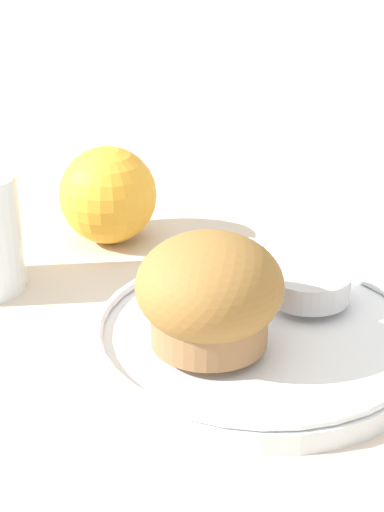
# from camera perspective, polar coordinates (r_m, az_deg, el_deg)

# --- Properties ---
(ground_plane) EXTENTS (3.00, 3.00, 0.00)m
(ground_plane) POSITION_cam_1_polar(r_m,az_deg,el_deg) (0.57, 2.69, -5.33)
(ground_plane) COLOR beige
(plate) EXTENTS (0.21, 0.21, 0.02)m
(plate) POSITION_cam_1_polar(r_m,az_deg,el_deg) (0.55, 4.47, -5.42)
(plate) COLOR white
(plate) RESTS_ON ground_plane
(muffin) EXTENTS (0.09, 0.09, 0.07)m
(muffin) POSITION_cam_1_polar(r_m,az_deg,el_deg) (0.51, 1.17, -2.55)
(muffin) COLOR #9E7047
(muffin) RESTS_ON plate
(cream_ramekin) EXTENTS (0.06, 0.06, 0.02)m
(cream_ramekin) POSITION_cam_1_polar(r_m,az_deg,el_deg) (0.58, 7.80, -1.84)
(cream_ramekin) COLOR silver
(cream_ramekin) RESTS_ON plate
(berry_pair) EXTENTS (0.03, 0.01, 0.01)m
(berry_pair) POSITION_cam_1_polar(r_m,az_deg,el_deg) (0.57, 1.26, -2.55)
(berry_pair) COLOR #B7192D
(berry_pair) RESTS_ON plate
(butter_knife) EXTENTS (0.15, 0.09, 0.00)m
(butter_knife) POSITION_cam_1_polar(r_m,az_deg,el_deg) (0.58, 2.16, -2.17)
(butter_knife) COLOR silver
(butter_knife) RESTS_ON plate
(orange_fruit) EXTENTS (0.08, 0.08, 0.08)m
(orange_fruit) POSITION_cam_1_polar(r_m,az_deg,el_deg) (0.70, -5.62, 4.06)
(orange_fruit) COLOR #F4A82D
(orange_fruit) RESTS_ON ground_plane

